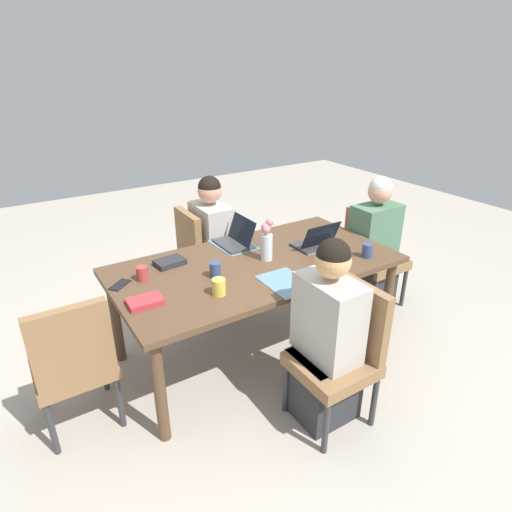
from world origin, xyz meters
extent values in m
plane|color=#B2A899|center=(0.00, 0.00, 0.00)|extent=(10.00, 10.00, 0.00)
cube|color=brown|center=(0.00, 0.00, 0.72)|extent=(2.00, 1.04, 0.04)
cylinder|color=brown|center=(-0.92, -0.44, 0.35)|extent=(0.07, 0.07, 0.70)
cylinder|color=brown|center=(0.92, -0.44, 0.35)|extent=(0.07, 0.07, 0.70)
cylinder|color=brown|center=(-0.92, 0.44, 0.35)|extent=(0.07, 0.07, 0.70)
cylinder|color=brown|center=(0.92, 0.44, 0.35)|extent=(0.07, 0.07, 0.70)
cube|color=olive|center=(0.00, -0.83, 0.41)|extent=(0.44, 0.44, 0.08)
cube|color=olive|center=(0.19, -0.83, 0.68)|extent=(0.06, 0.42, 0.45)
cylinder|color=#333338|center=(-0.19, -1.02, 0.18)|extent=(0.04, 0.04, 0.37)
cylinder|color=#333338|center=(-0.19, -0.64, 0.18)|extent=(0.04, 0.04, 0.37)
cylinder|color=#333338|center=(0.19, -1.02, 0.18)|extent=(0.04, 0.04, 0.37)
cylinder|color=#333338|center=(0.19, -0.64, 0.18)|extent=(0.04, 0.04, 0.37)
cube|color=#2D2D33|center=(0.00, -0.77, 0.23)|extent=(0.36, 0.34, 0.45)
cube|color=#B7B2A8|center=(0.00, -0.77, 0.70)|extent=(0.24, 0.40, 0.50)
sphere|color=#E1A46A|center=(0.00, -0.77, 1.07)|extent=(0.20, 0.20, 0.20)
sphere|color=black|center=(0.00, -0.77, 1.10)|extent=(0.19, 0.19, 0.19)
cube|color=olive|center=(1.28, 0.02, 0.41)|extent=(0.44, 0.44, 0.08)
cube|color=olive|center=(1.28, 0.21, 0.68)|extent=(0.42, 0.06, 0.45)
cylinder|color=#333338|center=(1.47, -0.17, 0.18)|extent=(0.04, 0.04, 0.37)
cylinder|color=#333338|center=(1.09, -0.17, 0.18)|extent=(0.04, 0.04, 0.37)
cylinder|color=#333338|center=(1.47, 0.21, 0.18)|extent=(0.04, 0.04, 0.37)
cylinder|color=#333338|center=(1.09, 0.21, 0.18)|extent=(0.04, 0.04, 0.37)
cube|color=#2D2D33|center=(1.22, 0.02, 0.23)|extent=(0.34, 0.36, 0.45)
cube|color=#4C7556|center=(1.22, 0.02, 0.70)|extent=(0.40, 0.24, 0.50)
sphere|color=#DF9E86|center=(1.22, 0.02, 1.07)|extent=(0.20, 0.20, 0.20)
sphere|color=beige|center=(1.22, 0.02, 1.10)|extent=(0.19, 0.19, 0.19)
cube|color=olive|center=(0.04, 0.84, 0.41)|extent=(0.44, 0.44, 0.08)
cube|color=olive|center=(-0.15, 0.84, 0.68)|extent=(0.06, 0.42, 0.45)
cylinder|color=#333338|center=(0.23, 1.03, 0.18)|extent=(0.04, 0.04, 0.37)
cylinder|color=#333338|center=(0.23, 0.65, 0.18)|extent=(0.04, 0.04, 0.37)
cylinder|color=#333338|center=(-0.15, 1.03, 0.18)|extent=(0.04, 0.04, 0.37)
cylinder|color=#333338|center=(-0.15, 0.65, 0.18)|extent=(0.04, 0.04, 0.37)
cube|color=#2D2D33|center=(0.04, 0.78, 0.23)|extent=(0.36, 0.34, 0.45)
cube|color=#B7B2A8|center=(0.04, 0.78, 0.70)|extent=(0.24, 0.40, 0.50)
sphere|color=tan|center=(0.04, 0.78, 1.07)|extent=(0.20, 0.20, 0.20)
sphere|color=black|center=(0.04, 0.78, 1.10)|extent=(0.19, 0.19, 0.19)
cube|color=olive|center=(-1.29, -0.02, 0.41)|extent=(0.44, 0.44, 0.08)
cube|color=olive|center=(-1.29, -0.21, 0.68)|extent=(0.42, 0.06, 0.45)
cylinder|color=#333338|center=(-1.48, 0.17, 0.18)|extent=(0.04, 0.04, 0.37)
cylinder|color=#333338|center=(-1.10, 0.17, 0.18)|extent=(0.04, 0.04, 0.37)
cylinder|color=#333338|center=(-1.48, -0.21, 0.18)|extent=(0.04, 0.04, 0.37)
cylinder|color=#333338|center=(-1.10, -0.21, 0.18)|extent=(0.04, 0.04, 0.37)
cylinder|color=silver|center=(0.09, 0.00, 0.84)|extent=(0.08, 0.08, 0.19)
sphere|color=#DB7584|center=(0.11, 0.00, 1.03)|extent=(0.06, 0.06, 0.06)
cylinder|color=#477A3D|center=(0.11, 0.00, 0.98)|extent=(0.01, 0.01, 0.09)
sphere|color=#DB7584|center=(0.08, 0.01, 0.99)|extent=(0.07, 0.07, 0.07)
cylinder|color=#477A3D|center=(0.08, 0.01, 0.96)|extent=(0.01, 0.01, 0.05)
sphere|color=#DB7584|center=(0.08, -0.01, 0.98)|extent=(0.06, 0.06, 0.06)
cylinder|color=#477A3D|center=(0.08, -0.01, 0.96)|extent=(0.01, 0.01, 0.04)
cube|color=slate|center=(0.00, -0.36, 0.75)|extent=(0.27, 0.36, 0.00)
cube|color=slate|center=(0.58, 0.01, 0.75)|extent=(0.38, 0.29, 0.00)
cube|color=slate|center=(0.02, 0.36, 0.75)|extent=(0.28, 0.37, 0.00)
cube|color=#38383D|center=(0.02, 0.35, 0.76)|extent=(0.22, 0.32, 0.02)
cube|color=black|center=(0.09, 0.35, 0.86)|extent=(0.08, 0.31, 0.19)
cube|color=#38383D|center=(0.54, 0.01, 0.76)|extent=(0.32, 0.22, 0.02)
cube|color=black|center=(0.54, -0.06, 0.86)|extent=(0.31, 0.09, 0.19)
cylinder|color=#33477A|center=(-0.34, -0.04, 0.80)|extent=(0.07, 0.07, 0.10)
cylinder|color=#DBC64C|center=(-0.43, -0.26, 0.80)|extent=(0.08, 0.08, 0.10)
cylinder|color=#33477A|center=(0.73, -0.35, 0.80)|extent=(0.08, 0.08, 0.10)
cylinder|color=#AD3D38|center=(-0.76, 0.17, 0.79)|extent=(0.07, 0.07, 0.09)
cube|color=#B73338|center=(-0.85, -0.13, 0.76)|extent=(0.21, 0.15, 0.03)
cube|color=#28282D|center=(-0.53, 0.29, 0.76)|extent=(0.21, 0.16, 0.04)
cube|color=black|center=(-0.91, 0.18, 0.75)|extent=(0.16, 0.15, 0.01)
camera|label=1|loc=(-1.46, -2.31, 2.05)|focal=30.01mm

